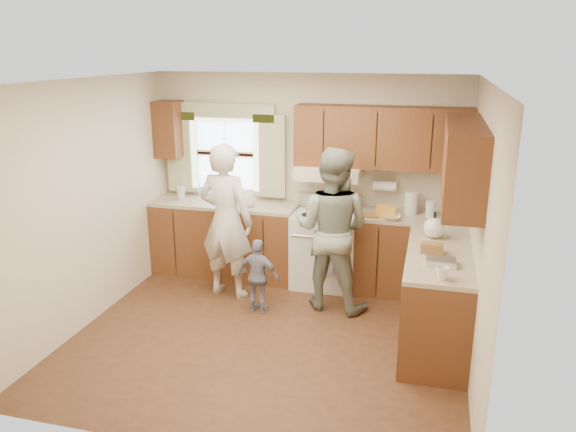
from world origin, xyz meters
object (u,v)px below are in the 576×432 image
(stove, at_px, (326,248))
(woman_right, at_px, (332,229))
(woman_left, at_px, (226,221))
(child, at_px, (259,276))

(stove, relative_size, woman_right, 0.60)
(woman_left, height_order, child, woman_left)
(woman_right, bearing_deg, stove, -64.12)
(woman_left, relative_size, woman_right, 1.00)
(stove, height_order, woman_left, woman_left)
(woman_left, xyz_separation_m, woman_right, (1.21, -0.00, 0.00))
(woman_left, distance_m, child, 0.77)
(stove, height_order, woman_right, woman_right)
(woman_right, height_order, child, woman_right)
(woman_left, distance_m, woman_right, 1.21)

